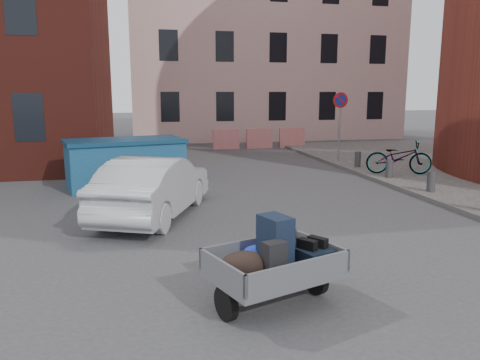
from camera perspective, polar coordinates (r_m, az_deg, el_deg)
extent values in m
plane|color=#38383A|center=(8.28, 0.11, -8.84)|extent=(120.00, 120.00, 0.00)
cube|color=#D0A7A0|center=(30.90, 2.48, 18.49)|extent=(16.00, 8.00, 14.00)
cylinder|color=gray|center=(18.81, 12.01, 6.30)|extent=(0.07, 0.07, 2.60)
cylinder|color=red|center=(18.75, 12.16, 9.50)|extent=(0.60, 0.03, 0.60)
cylinder|color=navy|center=(18.73, 12.19, 9.50)|extent=(0.44, 0.03, 0.44)
cylinder|color=#3A3A3D|center=(13.64, 22.28, -0.17)|extent=(0.22, 0.22, 0.55)
cylinder|color=#3A3A3D|center=(15.47, 17.73, 1.32)|extent=(0.22, 0.22, 0.55)
cylinder|color=#3A3A3D|center=(17.39, 14.15, 2.48)|extent=(0.22, 0.22, 0.55)
cube|color=red|center=(23.12, -1.70, 5.00)|extent=(1.30, 0.18, 1.00)
cube|color=red|center=(23.49, 2.40, 5.09)|extent=(1.30, 0.18, 1.00)
cube|color=red|center=(23.97, 6.35, 5.14)|extent=(1.30, 0.18, 1.00)
cylinder|color=black|center=(5.92, -1.70, -14.78)|extent=(0.24, 0.45, 0.44)
cylinder|color=black|center=(6.70, 9.21, -11.79)|extent=(0.24, 0.45, 0.44)
cube|color=slate|center=(6.19, 4.15, -11.22)|extent=(1.88, 1.58, 0.08)
cube|color=slate|center=(5.73, -2.26, -11.11)|extent=(0.41, 1.05, 0.28)
cube|color=slate|center=(6.59, 9.71, -8.29)|extent=(0.41, 1.05, 0.28)
cube|color=slate|center=(6.53, 1.40, -8.31)|extent=(1.52, 0.58, 0.28)
cube|color=slate|center=(5.73, 7.37, -11.16)|extent=(1.52, 0.58, 0.28)
cube|color=slate|center=(6.91, -0.32, -9.35)|extent=(0.31, 0.69, 0.06)
cube|color=#172237|center=(6.12, 4.30, -7.58)|extent=(0.44, 0.53, 0.70)
cube|color=black|center=(6.35, 8.40, -9.14)|extent=(0.58, 0.70, 0.25)
ellipsoid|color=black|center=(5.81, 0.43, -10.36)|extent=(0.69, 0.54, 0.36)
cube|color=black|center=(5.80, 4.21, -9.78)|extent=(0.32, 0.26, 0.48)
ellipsoid|color=blue|center=(6.37, 1.92, -9.00)|extent=(0.44, 0.41, 0.24)
cube|color=black|center=(6.20, 8.19, -7.76)|extent=(0.24, 0.28, 0.13)
cube|color=black|center=(6.32, 9.44, -7.46)|extent=(0.24, 0.28, 0.13)
cube|color=#1B5684|center=(14.30, -13.78, 1.84)|extent=(3.56, 2.36, 1.31)
cube|color=navy|center=(14.21, -13.91, 4.66)|extent=(3.69, 2.49, 0.11)
imported|color=#B4B7BC|center=(10.66, -10.41, -0.78)|extent=(2.93, 4.39, 1.37)
imported|color=black|center=(16.23, 18.79, 2.65)|extent=(2.21, 1.37, 1.10)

